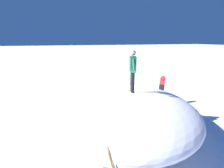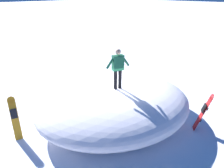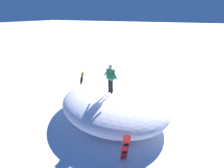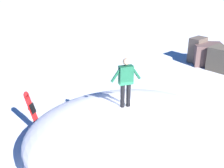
% 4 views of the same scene
% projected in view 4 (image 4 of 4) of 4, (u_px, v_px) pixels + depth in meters
% --- Properties ---
extents(ground, '(240.00, 240.00, 0.00)m').
position_uv_depth(ground, '(126.00, 158.00, 9.19)').
color(ground, white).
extents(snow_mound, '(8.11, 7.42, 1.61)m').
position_uv_depth(snow_mound, '(128.00, 132.00, 9.16)').
color(snow_mound, white).
rests_on(snow_mound, ground).
extents(snowboarder_standing, '(0.97, 0.42, 1.63)m').
position_uv_depth(snowboarder_standing, '(126.00, 80.00, 8.71)').
color(snowboarder_standing, black).
rests_on(snowboarder_standing, snow_mound).
extents(snowboard_secondary_upright, '(0.52, 0.57, 1.67)m').
position_uv_depth(snowboard_secondary_upright, '(33.00, 112.00, 10.23)').
color(snowboard_secondary_upright, red).
rests_on(snowboard_secondary_upright, ground).
extents(rock_outcrop, '(2.24, 3.47, 1.57)m').
position_uv_depth(rock_outcrop, '(213.00, 56.00, 17.07)').
color(rock_outcrop, brown).
rests_on(rock_outcrop, ground).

